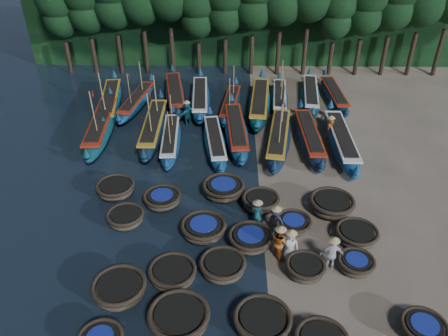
{
  "coord_description": "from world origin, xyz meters",
  "views": [
    {
      "loc": [
        -1.62,
        -17.16,
        14.47
      ],
      "look_at": [
        -1.98,
        2.73,
        1.3
      ],
      "focal_mm": 35.0,
      "sensor_mm": 36.0,
      "label": 1
    }
  ],
  "objects_px": {
    "long_boat_7": "(309,136)",
    "coracle_9": "(423,328)",
    "coracle_15": "(126,218)",
    "coracle_23": "(261,202)",
    "coracle_6": "(179,318)",
    "fisherman_5": "(187,113)",
    "fisherman_3": "(276,221)",
    "long_boat_9": "(110,102)",
    "long_boat_14": "(260,102)",
    "fisherman_4": "(332,253)",
    "long_boat_10": "(137,101)",
    "coracle_14": "(356,264)",
    "fisherman_1": "(257,212)",
    "coracle_13": "(305,268)",
    "coracle_20": "(116,188)",
    "long_boat_16": "(311,95)",
    "long_boat_6": "(279,137)",
    "coracle_11": "(173,273)",
    "coracle_16": "(204,228)",
    "long_boat_13": "(231,104)",
    "long_boat_2": "(154,127)",
    "coracle_7": "(262,321)",
    "coracle_18": "(293,224)",
    "long_boat_15": "(279,98)",
    "fisherman_6": "(330,127)",
    "long_boat_17": "(334,95)",
    "long_boat_4": "(215,141)",
    "long_boat_8": "(341,140)",
    "long_boat_5": "(236,130)",
    "coracle_17": "(250,239)",
    "long_boat_1": "(101,126)",
    "coracle_21": "(162,199)",
    "coracle_19": "(357,234)",
    "long_boat_11": "(175,94)",
    "fisherman_2": "(280,242)",
    "coracle_22": "(223,189)",
    "long_boat_12": "(200,98)"
  },
  "relations": [
    {
      "from": "long_boat_7",
      "to": "coracle_9",
      "type": "bearing_deg",
      "value": -82.68
    },
    {
      "from": "coracle_15",
      "to": "coracle_23",
      "type": "xyz_separation_m",
      "value": [
        6.81,
        1.36,
        0.04
      ]
    },
    {
      "from": "coracle_6",
      "to": "fisherman_5",
      "type": "relative_size",
      "value": 1.24
    },
    {
      "from": "coracle_9",
      "to": "coracle_15",
      "type": "xyz_separation_m",
      "value": [
        -12.55,
        6.19,
        0.04
      ]
    },
    {
      "from": "coracle_23",
      "to": "fisherman_3",
      "type": "bearing_deg",
      "value": -73.64
    },
    {
      "from": "long_boat_9",
      "to": "fisherman_3",
      "type": "distance_m",
      "value": 17.8
    },
    {
      "from": "long_boat_14",
      "to": "fisherman_4",
      "type": "bearing_deg",
      "value": -76.43
    },
    {
      "from": "long_boat_10",
      "to": "fisherman_3",
      "type": "relative_size",
      "value": 4.12
    },
    {
      "from": "coracle_14",
      "to": "fisherman_1",
      "type": "xyz_separation_m",
      "value": [
        -4.23,
        2.86,
        0.5
      ]
    },
    {
      "from": "coracle_13",
      "to": "coracle_20",
      "type": "xyz_separation_m",
      "value": [
        -9.54,
        5.66,
        0.02
      ]
    },
    {
      "from": "long_boat_16",
      "to": "long_boat_10",
      "type": "bearing_deg",
      "value": -167.66
    },
    {
      "from": "long_boat_6",
      "to": "long_boat_7",
      "type": "height_order",
      "value": "long_boat_6"
    },
    {
      "from": "coracle_11",
      "to": "coracle_14",
      "type": "xyz_separation_m",
      "value": [
        7.99,
        0.72,
        -0.02
      ]
    },
    {
      "from": "coracle_6",
      "to": "coracle_16",
      "type": "bearing_deg",
      "value": 83.0
    },
    {
      "from": "coracle_6",
      "to": "long_boat_13",
      "type": "height_order",
      "value": "long_boat_13"
    },
    {
      "from": "fisherman_1",
      "to": "fisherman_3",
      "type": "relative_size",
      "value": 0.95
    },
    {
      "from": "coracle_11",
      "to": "long_boat_2",
      "type": "height_order",
      "value": "long_boat_2"
    },
    {
      "from": "long_boat_2",
      "to": "coracle_16",
      "type": "bearing_deg",
      "value": -69.59
    },
    {
      "from": "coracle_7",
      "to": "coracle_15",
      "type": "distance_m",
      "value": 8.86
    },
    {
      "from": "fisherman_1",
      "to": "fisherman_3",
      "type": "xyz_separation_m",
      "value": [
        0.85,
        -0.59,
        -0.03
      ]
    },
    {
      "from": "coracle_18",
      "to": "fisherman_5",
      "type": "height_order",
      "value": "fisherman_5"
    },
    {
      "from": "long_boat_15",
      "to": "fisherman_6",
      "type": "height_order",
      "value": "long_boat_15"
    },
    {
      "from": "coracle_11",
      "to": "long_boat_17",
      "type": "height_order",
      "value": "long_boat_17"
    },
    {
      "from": "coracle_15",
      "to": "long_boat_4",
      "type": "xyz_separation_m",
      "value": [
        4.2,
        7.52,
        0.1
      ]
    },
    {
      "from": "long_boat_8",
      "to": "long_boat_9",
      "type": "relative_size",
      "value": 1.01
    },
    {
      "from": "long_boat_5",
      "to": "long_boat_13",
      "type": "distance_m",
      "value": 4.22
    },
    {
      "from": "coracle_11",
      "to": "long_boat_4",
      "type": "height_order",
      "value": "long_boat_4"
    },
    {
      "from": "coracle_17",
      "to": "long_boat_16",
      "type": "xyz_separation_m",
      "value": [
        5.19,
        16.21,
        0.14
      ]
    },
    {
      "from": "coracle_18",
      "to": "long_boat_1",
      "type": "bearing_deg",
      "value": 141.4
    },
    {
      "from": "coracle_21",
      "to": "long_boat_5",
      "type": "relative_size",
      "value": 0.26
    },
    {
      "from": "coracle_11",
      "to": "long_boat_14",
      "type": "relative_size",
      "value": 0.24
    },
    {
      "from": "long_boat_2",
      "to": "long_boat_9",
      "type": "height_order",
      "value": "long_boat_2"
    },
    {
      "from": "long_boat_5",
      "to": "long_boat_14",
      "type": "relative_size",
      "value": 0.93
    },
    {
      "from": "coracle_9",
      "to": "fisherman_5",
      "type": "xyz_separation_m",
      "value": [
        -10.4,
        16.91,
        0.55
      ]
    },
    {
      "from": "coracle_23",
      "to": "long_boat_1",
      "type": "distance_m",
      "value": 12.99
    },
    {
      "from": "coracle_23",
      "to": "fisherman_5",
      "type": "height_order",
      "value": "fisherman_5"
    },
    {
      "from": "long_boat_4",
      "to": "long_boat_6",
      "type": "relative_size",
      "value": 0.87
    },
    {
      "from": "coracle_20",
      "to": "long_boat_9",
      "type": "height_order",
      "value": "long_boat_9"
    },
    {
      "from": "coracle_16",
      "to": "long_boat_9",
      "type": "distance_m",
      "value": 15.96
    },
    {
      "from": "coracle_19",
      "to": "long_boat_11",
      "type": "height_order",
      "value": "long_boat_11"
    },
    {
      "from": "long_boat_1",
      "to": "fisherman_2",
      "type": "height_order",
      "value": "long_boat_1"
    },
    {
      "from": "coracle_13",
      "to": "long_boat_4",
      "type": "xyz_separation_m",
      "value": [
        -4.32,
        10.77,
        0.09
      ]
    },
    {
      "from": "coracle_13",
      "to": "long_boat_10",
      "type": "distance_m",
      "value": 19.68
    },
    {
      "from": "coracle_6",
      "to": "long_boat_1",
      "type": "xyz_separation_m",
      "value": [
        -6.85,
        15.19,
        0.14
      ]
    },
    {
      "from": "long_boat_14",
      "to": "fisherman_6",
      "type": "xyz_separation_m",
      "value": [
        4.41,
        -4.28,
        0.25
      ]
    },
    {
      "from": "long_boat_1",
      "to": "long_boat_2",
      "type": "height_order",
      "value": "long_boat_1"
    },
    {
      "from": "long_boat_1",
      "to": "coracle_21",
      "type": "bearing_deg",
      "value": -60.2
    },
    {
      "from": "coracle_22",
      "to": "long_boat_12",
      "type": "height_order",
      "value": "long_boat_12"
    },
    {
      "from": "coracle_20",
      "to": "fisherman_4",
      "type": "distance_m",
      "value": 11.93
    },
    {
      "from": "long_boat_5",
      "to": "long_boat_6",
      "type": "height_order",
      "value": "long_boat_6"
    }
  ]
}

